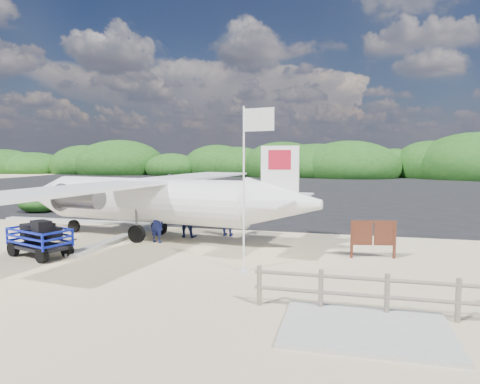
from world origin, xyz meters
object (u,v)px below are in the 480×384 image
(aircraft_large, at_px, (429,196))
(flagpole, at_px, (244,271))
(signboard, at_px, (373,258))
(aircraft_small, at_px, (251,186))
(baggage_cart, at_px, (40,257))
(crew_a, at_px, (157,222))
(crew_c, at_px, (228,215))
(crew_b, at_px, (187,217))

(aircraft_large, bearing_deg, flagpole, 77.47)
(signboard, relative_size, aircraft_small, 0.21)
(flagpole, distance_m, aircraft_large, 29.27)
(baggage_cart, bearing_deg, aircraft_small, 109.27)
(crew_a, bearing_deg, aircraft_large, -106.99)
(flagpole, distance_m, aircraft_small, 36.01)
(baggage_cart, xyz_separation_m, signboard, (11.75, 2.68, 0.00))
(crew_c, distance_m, aircraft_small, 30.22)
(crew_b, bearing_deg, aircraft_small, -79.87)
(flagpole, relative_size, crew_a, 2.95)
(aircraft_small, bearing_deg, baggage_cart, 49.08)
(baggage_cart, height_order, aircraft_large, aircraft_large)
(signboard, xyz_separation_m, crew_b, (-7.88, 2.07, 0.93))
(flagpole, distance_m, crew_b, 6.22)
(crew_c, height_order, aircraft_large, aircraft_large)
(flagpole, xyz_separation_m, aircraft_large, (10.23, 27.42, 0.00))
(flagpole, bearing_deg, crew_a, 143.29)
(signboard, distance_m, crew_c, 6.80)
(aircraft_large, bearing_deg, crew_a, 66.20)
(baggage_cart, relative_size, aircraft_small, 0.30)
(crew_a, xyz_separation_m, aircraft_large, (14.83, 23.99, -0.88))
(baggage_cart, relative_size, crew_a, 1.42)
(crew_c, relative_size, aircraft_small, 0.23)
(signboard, relative_size, crew_a, 0.96)
(signboard, bearing_deg, baggage_cart, -177.44)
(crew_b, bearing_deg, signboard, 168.27)
(signboard, height_order, crew_b, crew_b)
(flagpole, relative_size, aircraft_large, 0.30)
(signboard, distance_m, crew_b, 8.20)
(flagpole, relative_size, crew_c, 2.73)
(crew_a, distance_m, aircraft_small, 31.92)
(signboard, xyz_separation_m, aircraft_small, (-11.68, 32.43, 0.00))
(baggage_cart, distance_m, crew_a, 4.61)
(flagpole, bearing_deg, aircraft_small, 102.17)
(flagpole, height_order, crew_b, flagpole)
(aircraft_large, bearing_deg, crew_c, 68.65)
(signboard, relative_size, crew_c, 0.89)
(crew_a, distance_m, aircraft_large, 28.22)
(flagpole, distance_m, crew_a, 5.81)
(baggage_cart, distance_m, flagpole, 7.66)
(signboard, bearing_deg, crew_a, 165.37)
(baggage_cart, height_order, flagpole, flagpole)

